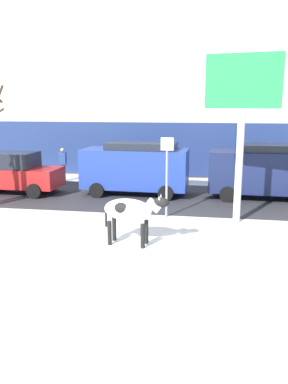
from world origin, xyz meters
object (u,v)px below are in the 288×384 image
(pedestrian_near_billboard, at_px, (100,165))
(street_sign, at_px, (167,171))
(car_blue_van, at_px, (136,167))
(pedestrian_by_cars, at_px, (63,165))
(car_red_sedan, at_px, (14,173))
(car_navy_van, at_px, (265,170))
(cow_holstein, at_px, (130,211))
(billboard, at_px, (243,92))

(pedestrian_near_billboard, relative_size, street_sign, 0.61)
(car_blue_van, height_order, street_sign, street_sign)
(car_blue_van, bearing_deg, pedestrian_by_cars, 151.05)
(car_red_sedan, bearing_deg, car_navy_van, 3.74)
(cow_holstein, height_order, car_blue_van, car_blue_van)
(cow_holstein, relative_size, billboard, 0.35)
(pedestrian_near_billboard, bearing_deg, car_blue_van, -45.57)
(pedestrian_near_billboard, bearing_deg, street_sign, -54.81)
(billboard, relative_size, car_red_sedan, 1.31)
(car_navy_van, xyz_separation_m, pedestrian_by_cars, (-9.81, 2.26, -0.36))
(car_navy_van, relative_size, pedestrian_by_cars, 2.68)
(car_red_sedan, height_order, street_sign, street_sign)
(street_sign, bearing_deg, pedestrian_by_cars, 136.29)
(cow_holstein, bearing_deg, car_blue_van, 99.07)
(pedestrian_by_cars, bearing_deg, street_sign, -43.71)
(cow_holstein, xyz_separation_m, billboard, (3.15, 2.74, 3.31))
(car_red_sedan, relative_size, street_sign, 1.50)
(street_sign, bearing_deg, car_blue_van, 117.13)
(car_red_sedan, distance_m, car_navy_van, 11.02)
(car_blue_van, xyz_separation_m, pedestrian_near_billboard, (-2.33, 2.38, -0.36))
(cow_holstein, bearing_deg, pedestrian_near_billboard, 110.90)
(billboard, distance_m, car_red_sedan, 10.67)
(car_blue_van, distance_m, street_sign, 3.84)
(car_red_sedan, bearing_deg, billboard, -17.57)
(cow_holstein, xyz_separation_m, street_sign, (0.72, 3.00, 0.67))
(car_blue_van, distance_m, pedestrian_near_billboard, 3.35)
(car_blue_van, distance_m, pedestrian_by_cars, 4.93)
(cow_holstein, bearing_deg, car_red_sedan, 138.26)
(car_red_sedan, height_order, pedestrian_near_billboard, car_red_sedan)
(pedestrian_near_billboard, bearing_deg, car_red_sedan, -136.52)
(street_sign, bearing_deg, car_navy_van, 42.89)
(car_navy_van, height_order, pedestrian_near_billboard, car_navy_van)
(car_red_sedan, distance_m, car_blue_van, 5.52)
(pedestrian_by_cars, relative_size, street_sign, 0.61)
(street_sign, bearing_deg, cow_holstein, -103.45)
(cow_holstein, bearing_deg, pedestrian_by_cars, 121.22)
(car_red_sedan, xyz_separation_m, pedestrian_near_billboard, (3.14, 2.98, -0.03))
(car_navy_van, bearing_deg, street_sign, -137.11)
(car_navy_van, distance_m, pedestrian_by_cars, 10.08)
(pedestrian_near_billboard, distance_m, street_sign, 7.11)
(car_red_sedan, xyz_separation_m, pedestrian_by_cars, (1.18, 2.98, -0.03))
(car_navy_van, bearing_deg, car_blue_van, -178.81)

